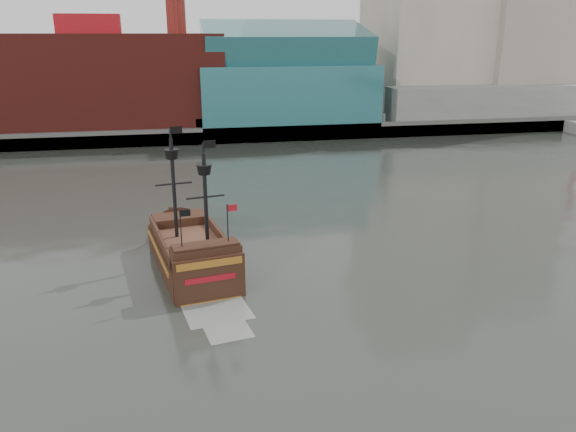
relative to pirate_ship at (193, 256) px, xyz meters
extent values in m
plane|color=#272A25|center=(8.63, -12.05, -1.04)|extent=(400.00, 400.00, 0.00)
cube|color=slate|center=(8.63, 79.95, -0.04)|extent=(220.00, 60.00, 2.00)
cube|color=#4C4C49|center=(8.63, 50.45, 0.26)|extent=(220.00, 1.00, 2.60)
cube|color=maroon|center=(-13.37, 59.95, 8.46)|extent=(42.00, 18.00, 15.00)
cube|color=#28666C|center=(18.63, 57.95, 5.96)|extent=(30.00, 16.00, 10.00)
cube|color=gray|center=(66.63, 63.95, 19.96)|extent=(18.00, 18.00, 38.00)
cube|color=slate|center=(56.63, 53.95, 3.96)|extent=(40.00, 6.00, 6.00)
cube|color=#28666C|center=(18.63, 57.95, 13.96)|extent=(28.00, 14.94, 8.78)
cube|color=black|center=(-0.05, 0.27, -0.45)|extent=(6.80, 12.40, 2.54)
cube|color=#452719|center=(-0.05, 0.27, 0.97)|extent=(6.12, 11.16, 0.29)
cube|color=black|center=(-0.84, 4.90, 1.31)|extent=(4.49, 3.01, 0.98)
cube|color=black|center=(0.81, -4.75, 1.70)|extent=(4.85, 2.32, 1.76)
cube|color=black|center=(0.96, -5.64, 0.14)|extent=(4.77, 1.05, 3.91)
cube|color=#97621D|center=(0.98, -5.77, 1.70)|extent=(4.35, 0.82, 0.49)
cube|color=maroon|center=(0.98, -5.77, 0.63)|extent=(3.39, 0.65, 0.39)
cylinder|color=black|center=(-1.06, 1.58, 4.93)|extent=(0.32, 0.32, 7.63)
cylinder|color=black|center=(1.12, -1.32, 4.64)|extent=(0.32, 0.32, 7.05)
cone|color=black|center=(-1.06, 1.58, 7.58)|extent=(1.24, 1.24, 0.69)
cone|color=black|center=(1.12, -1.32, 6.99)|extent=(1.24, 1.24, 0.69)
cube|color=black|center=(-0.63, 1.66, 9.34)|extent=(0.87, 0.18, 0.54)
cube|color=black|center=(1.55, -1.25, 8.75)|extent=(0.87, 0.18, 0.54)
cube|color=gray|center=(1.24, -7.26, -1.03)|extent=(4.69, 4.17, 0.02)
camera|label=1|loc=(-0.71, -39.99, 16.11)|focal=35.00mm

